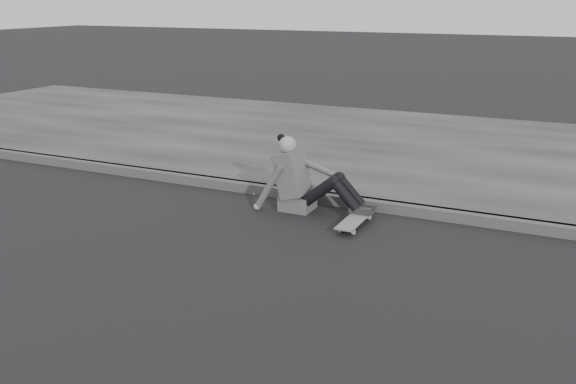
% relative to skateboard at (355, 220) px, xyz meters
% --- Properties ---
extents(ground, '(80.00, 80.00, 0.00)m').
position_rel_skateboard_xyz_m(ground, '(1.17, -1.96, -0.07)').
color(ground, black).
rests_on(ground, ground).
extents(curb, '(24.00, 0.16, 0.12)m').
position_rel_skateboard_xyz_m(curb, '(1.17, 0.62, -0.01)').
color(curb, '#434343').
rests_on(curb, ground).
extents(sidewalk, '(24.00, 6.00, 0.12)m').
position_rel_skateboard_xyz_m(sidewalk, '(1.17, 3.64, -0.01)').
color(sidewalk, '#373737').
rests_on(sidewalk, ground).
extents(skateboard, '(0.20, 0.78, 0.09)m').
position_rel_skateboard_xyz_m(skateboard, '(0.00, 0.00, 0.00)').
color(skateboard, '#A5A6A0').
rests_on(skateboard, ground).
extents(seated_woman, '(1.38, 0.46, 0.88)m').
position_rel_skateboard_xyz_m(seated_woman, '(-0.73, 0.25, 0.29)').
color(seated_woman, '#4C4D4F').
rests_on(seated_woman, ground).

